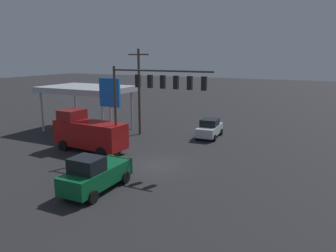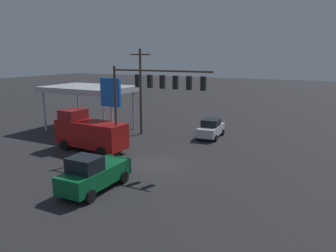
% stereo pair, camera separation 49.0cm
% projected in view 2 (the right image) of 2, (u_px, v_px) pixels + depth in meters
% --- Properties ---
extents(ground_plane, '(200.00, 200.00, 0.00)m').
position_uv_depth(ground_plane, '(156.00, 164.00, 25.71)').
color(ground_plane, '#262628').
extents(traffic_signal_assembly, '(8.53, 0.43, 7.55)m').
position_uv_depth(traffic_signal_assembly, '(154.00, 88.00, 25.05)').
color(traffic_signal_assembly, '#473828').
rests_on(traffic_signal_assembly, ground).
extents(utility_pole, '(2.40, 0.26, 9.07)m').
position_uv_depth(utility_pole, '(141.00, 90.00, 34.63)').
color(utility_pole, '#473828').
rests_on(utility_pole, ground).
extents(gas_station_canopy, '(9.57, 6.66, 5.01)m').
position_uv_depth(gas_station_canopy, '(89.00, 89.00, 36.72)').
color(gas_station_canopy, '#B2B7BC').
rests_on(gas_station_canopy, ground).
extents(price_sign, '(2.13, 0.27, 6.39)m').
position_uv_depth(price_sign, '(111.00, 97.00, 29.66)').
color(price_sign, '#B7B7BC').
rests_on(price_sign, ground).
extents(pickup_parked, '(2.28, 5.21, 2.40)m').
position_uv_depth(pickup_parked, '(93.00, 174.00, 20.55)').
color(pickup_parked, '#0C592D').
rests_on(pickup_parked, ground).
extents(delivery_truck, '(6.94, 2.91, 3.58)m').
position_uv_depth(delivery_truck, '(89.00, 132.00, 29.13)').
color(delivery_truck, maroon).
rests_on(delivery_truck, ground).
extents(sedan_waiting, '(2.31, 4.52, 1.93)m').
position_uv_depth(sedan_waiting, '(211.00, 128.00, 34.00)').
color(sedan_waiting, silver).
rests_on(sedan_waiting, ground).
extents(fire_hydrant, '(0.24, 0.24, 0.88)m').
position_uv_depth(fire_hydrant, '(108.00, 160.00, 25.33)').
color(fire_hydrant, red).
rests_on(fire_hydrant, ground).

